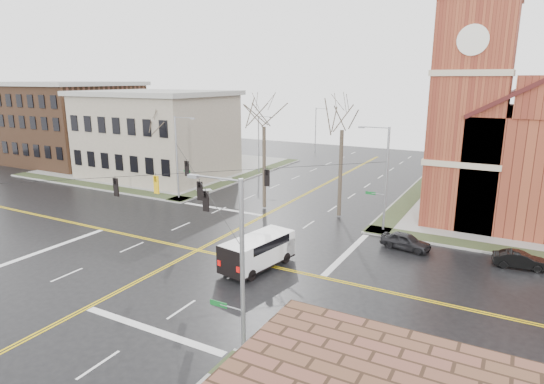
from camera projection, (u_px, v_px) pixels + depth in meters
The scene contains 18 objects.
ground at pixel (198, 250), 35.55m from camera, with size 120.00×120.00×0.00m, color black.
sidewalks at pixel (198, 249), 35.53m from camera, with size 80.00×80.00×0.17m.
road_markings at pixel (198, 250), 35.55m from camera, with size 100.00×100.00×0.01m.
civic_building_a at pixel (157, 136), 61.48m from camera, with size 18.00×14.00×11.00m, color gray.
civic_building_b at pixel (71, 124), 72.37m from camera, with size 18.00×16.00×12.00m, color brown.
signal_pole_ne at pixel (384, 176), 38.87m from camera, with size 2.75×0.22×9.00m.
signal_pole_nw at pixel (178, 155), 49.41m from camera, with size 2.75×0.22×9.00m.
signal_pole_se at pixel (239, 275), 19.29m from camera, with size 2.75×0.22×9.00m.
span_wires at pixel (194, 173), 34.04m from camera, with size 23.02×23.02×0.03m.
traffic_signals at pixel (189, 184), 33.66m from camera, with size 8.21×8.26×1.30m.
streetlight_north_a at pixel (260, 142), 63.26m from camera, with size 2.30×0.20×8.00m.
streetlight_north_b at pixel (316, 129), 80.28m from camera, with size 2.30×0.20×8.00m.
cargo_van at pixel (260, 249), 32.12m from camera, with size 3.28×6.23×2.25m.
parked_car_a at pixel (406, 241), 35.64m from camera, with size 1.55×3.85×1.31m, color black.
parked_car_b at pixel (520, 260), 32.09m from camera, with size 1.25×3.59×1.18m, color black.
tree_nw_far at pixel (163, 129), 52.50m from camera, with size 4.00×4.00×10.15m.
tree_nw_near at pixel (264, 121), 44.87m from camera, with size 4.00×4.00×12.40m.
tree_ne at pixel (342, 124), 42.02m from camera, with size 4.00×4.00×12.39m.
Camera 1 is at (21.12, -26.50, 13.04)m, focal length 30.00 mm.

